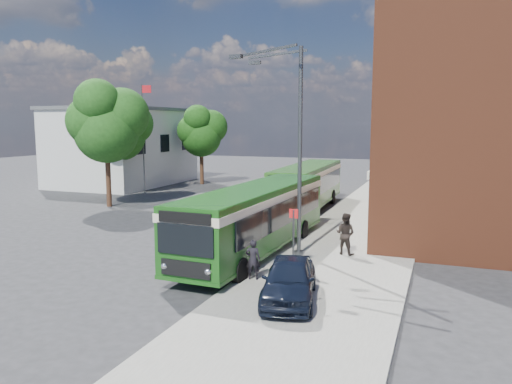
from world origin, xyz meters
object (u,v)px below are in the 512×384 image
at_px(bus_front, 256,213).
at_px(parked_car, 289,280).
at_px(street_lamp, 292,148).
at_px(bus_rear, 308,183).

xyz_separation_m(bus_front, parked_car, (3.30, -5.68, -0.99)).
relative_size(bus_front, parked_car, 3.06).
distance_m(street_lamp, bus_front, 3.38).
xyz_separation_m(bus_front, bus_rear, (-0.85, 12.14, -0.00)).
height_order(street_lamp, bus_rear, street_lamp).
distance_m(bus_rear, parked_car, 18.32).
xyz_separation_m(street_lamp, parked_car, (1.66, -5.67, -3.95)).
relative_size(bus_front, bus_rear, 1.06).
bearing_deg(street_lamp, parked_car, -73.68).
distance_m(street_lamp, bus_rear, 12.75).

